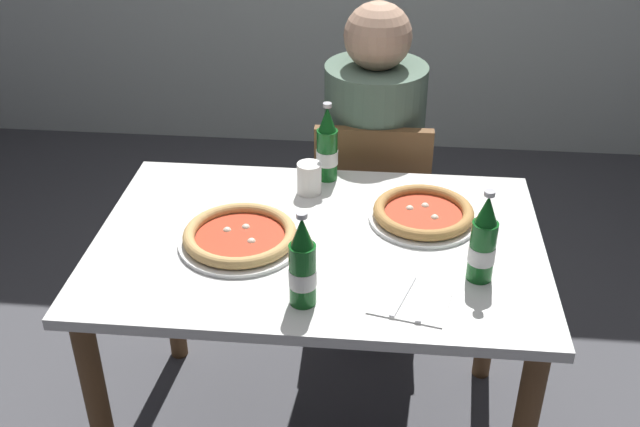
% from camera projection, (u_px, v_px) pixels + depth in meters
% --- Properties ---
extents(dining_table_main, '(1.20, 0.80, 0.75)m').
position_uv_depth(dining_table_main, '(318.00, 274.00, 2.09)').
color(dining_table_main, silver).
rests_on(dining_table_main, ground_plane).
extents(chair_behind_table, '(0.41, 0.41, 0.85)m').
position_uv_depth(chair_behind_table, '(371.00, 211.00, 2.67)').
color(chair_behind_table, brown).
rests_on(chair_behind_table, ground_plane).
extents(diner_seated, '(0.34, 0.34, 1.21)m').
position_uv_depth(diner_seated, '(372.00, 179.00, 2.67)').
color(diner_seated, '#2D3342').
rests_on(diner_seated, ground_plane).
extents(pizza_margherita_near, '(0.30, 0.30, 0.04)m').
position_uv_depth(pizza_margherita_near, '(423.00, 214.00, 2.10)').
color(pizza_margherita_near, white).
rests_on(pizza_margherita_near, dining_table_main).
extents(pizza_marinara_far, '(0.33, 0.33, 0.04)m').
position_uv_depth(pizza_marinara_far, '(240.00, 237.00, 2.00)').
color(pizza_marinara_far, white).
rests_on(pizza_marinara_far, dining_table_main).
extents(beer_bottle_left, '(0.07, 0.07, 0.25)m').
position_uv_depth(beer_bottle_left, '(302.00, 266.00, 1.74)').
color(beer_bottle_left, '#14591E').
rests_on(beer_bottle_left, dining_table_main).
extents(beer_bottle_center, '(0.07, 0.07, 0.25)m').
position_uv_depth(beer_bottle_center, '(483.00, 243.00, 1.82)').
color(beer_bottle_center, '#14591E').
rests_on(beer_bottle_center, dining_table_main).
extents(beer_bottle_right, '(0.07, 0.07, 0.25)m').
position_uv_depth(beer_bottle_right, '(327.00, 148.00, 2.27)').
color(beer_bottle_right, '#14591E').
rests_on(beer_bottle_right, dining_table_main).
extents(napkin_with_cutlery, '(0.21, 0.21, 0.01)m').
position_uv_depth(napkin_with_cutlery, '(412.00, 298.00, 1.80)').
color(napkin_with_cutlery, white).
rests_on(napkin_with_cutlery, dining_table_main).
extents(paper_cup, '(0.07, 0.07, 0.09)m').
position_uv_depth(paper_cup, '(309.00, 178.00, 2.22)').
color(paper_cup, white).
rests_on(paper_cup, dining_table_main).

